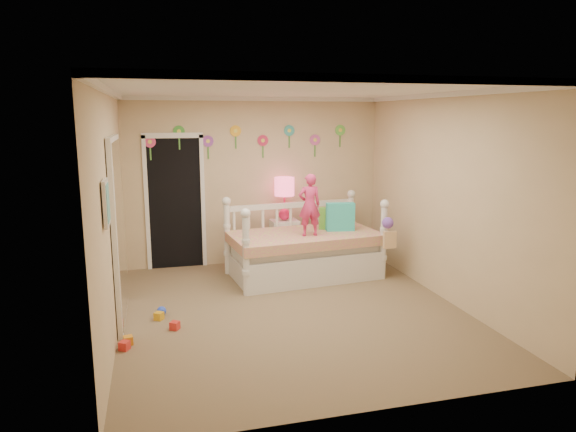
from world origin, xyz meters
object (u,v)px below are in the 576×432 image
object	(u,v)px
daybed	(304,237)
child	(309,205)
nightstand	(284,242)
table_lamp	(284,192)

from	to	relation	value
daybed	child	world-z (taller)	child
daybed	nightstand	xyz separation A→B (m)	(-0.11, 0.72, -0.23)
table_lamp	child	bearing A→B (deg)	-81.84
nightstand	daybed	bearing A→B (deg)	-83.02
child	table_lamp	world-z (taller)	child
daybed	child	distance (m)	0.54
child	table_lamp	distance (m)	0.92
daybed	child	xyz separation A→B (m)	(0.02, -0.19, 0.51)
nightstand	table_lamp	xyz separation A→B (m)	(0.00, 0.00, 0.80)
daybed	table_lamp	xyz separation A→B (m)	(-0.11, 0.72, 0.57)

